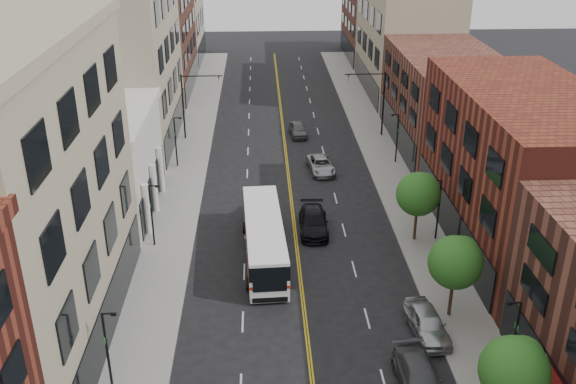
{
  "coord_description": "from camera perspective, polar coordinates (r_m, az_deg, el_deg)",
  "views": [
    {
      "loc": [
        -2.64,
        -19.71,
        24.77
      ],
      "look_at": [
        -0.7,
        22.78,
        5.0
      ],
      "focal_mm": 40.0,
      "sensor_mm": 36.0,
      "label": 1
    }
  ],
  "objects": [
    {
      "name": "sidewalk_left",
      "position": [
        60.47,
        -9.37,
        0.48
      ],
      "size": [
        4.0,
        110.0,
        0.15
      ],
      "primitive_type": "cube",
      "color": "gray",
      "rests_on": "ground"
    },
    {
      "name": "sidewalk_right",
      "position": [
        61.34,
        9.51,
        0.83
      ],
      "size": [
        4.0,
        110.0,
        0.15
      ],
      "primitive_type": "cube",
      "color": "gray",
      "rests_on": "ground"
    },
    {
      "name": "bldg_l_tanoffice",
      "position": [
        39.05,
        -23.93,
        -1.18
      ],
      "size": [
        10.0,
        22.0,
        18.0
      ],
      "primitive_type": "cube",
      "color": "tan",
      "rests_on": "ground"
    },
    {
      "name": "bldg_l_white",
      "position": [
        56.65,
        -17.11,
        2.27
      ],
      "size": [
        10.0,
        14.0,
        8.0
      ],
      "primitive_type": "cube",
      "color": "silver",
      "rests_on": "ground"
    },
    {
      "name": "bldg_l_far_a",
      "position": [
        70.99,
        -14.5,
        11.32
      ],
      "size": [
        10.0,
        20.0,
        18.0
      ],
      "primitive_type": "cube",
      "color": "tan",
      "rests_on": "ground"
    },
    {
      "name": "bldg_l_far_b",
      "position": [
        90.54,
        -12.02,
        13.41
      ],
      "size": [
        10.0,
        20.0,
        15.0
      ],
      "primitive_type": "cube",
      "color": "brown",
      "rests_on": "ground"
    },
    {
      "name": "bldg_r_mid",
      "position": [
        51.46,
        20.05,
        1.96
      ],
      "size": [
        10.0,
        22.0,
        12.0
      ],
      "primitive_type": "cube",
      "color": "maroon",
      "rests_on": "ground"
    },
    {
      "name": "bldg_r_far_a",
      "position": [
        70.45,
        13.82,
        7.91
      ],
      "size": [
        10.0,
        20.0,
        10.0
      ],
      "primitive_type": "cube",
      "color": "brown",
      "rests_on": "ground"
    },
    {
      "name": "bldg_r_far_b",
      "position": [
        89.71,
        10.36,
        13.11
      ],
      "size": [
        10.0,
        22.0,
        14.0
      ],
      "primitive_type": "cube",
      "color": "tan",
      "rests_on": "ground"
    },
    {
      "name": "bldg_r_far_c",
      "position": [
        109.23,
        8.05,
        14.54
      ],
      "size": [
        10.0,
        18.0,
        11.0
      ],
      "primitive_type": "cube",
      "color": "brown",
      "rests_on": "ground"
    },
    {
      "name": "tree_r_1",
      "position": [
        33.71,
        19.58,
        -14.56
      ],
      "size": [
        3.4,
        3.4,
        5.59
      ],
      "color": "black",
      "rests_on": "sidewalk_right"
    },
    {
      "name": "tree_r_2",
      "position": [
        41.37,
        14.75,
        -5.92
      ],
      "size": [
        3.4,
        3.4,
        5.59
      ],
      "color": "black",
      "rests_on": "sidewalk_right"
    },
    {
      "name": "tree_r_3",
      "position": [
        49.87,
        11.59,
        -0.06
      ],
      "size": [
        3.4,
        3.4,
        5.59
      ],
      "color": "black",
      "rests_on": "sidewalk_right"
    },
    {
      "name": "lamp_l_1",
      "position": [
        36.22,
        -15.74,
        -13.18
      ],
      "size": [
        0.81,
        0.55,
        5.05
      ],
      "color": "black",
      "rests_on": "sidewalk_left"
    },
    {
      "name": "lamp_l_2",
      "position": [
        49.54,
        -12.0,
        -1.76
      ],
      "size": [
        0.81,
        0.55,
        5.05
      ],
      "color": "black",
      "rests_on": "sidewalk_left"
    },
    {
      "name": "lamp_l_3",
      "position": [
        64.1,
        -9.93,
        4.67
      ],
      "size": [
        0.81,
        0.55,
        5.05
      ],
      "color": "black",
      "rests_on": "sidewalk_left"
    },
    {
      "name": "lamp_r_1",
      "position": [
        37.78,
        19.46,
        -11.98
      ],
      "size": [
        0.81,
        0.55,
        5.05
      ],
      "color": "black",
      "rests_on": "sidewalk_right"
    },
    {
      "name": "lamp_r_2",
      "position": [
        50.7,
        13.21,
        -1.25
      ],
      "size": [
        0.81,
        0.55,
        5.05
      ],
      "color": "black",
      "rests_on": "sidewalk_right"
    },
    {
      "name": "lamp_r_3",
      "position": [
        65.0,
        9.65,
        4.97
      ],
      "size": [
        0.81,
        0.55,
        5.05
      ],
      "color": "black",
      "rests_on": "sidewalk_right"
    },
    {
      "name": "signal_mast_left",
      "position": [
        71.04,
        -8.75,
        8.19
      ],
      "size": [
        4.49,
        0.18,
        7.2
      ],
      "color": "black",
      "rests_on": "sidewalk_left"
    },
    {
      "name": "signal_mast_right",
      "position": [
        71.8,
        7.94,
        8.42
      ],
      "size": [
        4.49,
        0.18,
        7.2
      ],
      "color": "black",
      "rests_on": "sidewalk_right"
    },
    {
      "name": "city_bus",
      "position": [
        47.43,
        -2.14,
        -3.99
      ],
      "size": [
        3.43,
        12.46,
        3.17
      ],
      "rotation": [
        0.0,
        0.0,
        0.05
      ],
      "color": "white",
      "rests_on": "ground"
    },
    {
      "name": "car_parked_mid",
      "position": [
        37.14,
        11.63,
        -15.94
      ],
      "size": [
        2.53,
        5.49,
        1.55
      ],
      "primitive_type": "imported",
      "rotation": [
        0.0,
        0.0,
        0.07
      ],
      "color": "#434347",
      "rests_on": "ground"
    },
    {
      "name": "car_parked_far",
      "position": [
        41.16,
        12.26,
        -11.3
      ],
      "size": [
        2.41,
        5.02,
        1.65
      ],
      "primitive_type": "imported",
      "rotation": [
        0.0,
        0.0,
        0.1
      ],
      "color": "#B2B5BA",
      "rests_on": "ground"
    },
    {
      "name": "car_lane_behind",
      "position": [
        53.86,
        -2.68,
        -1.63
      ],
      "size": [
        1.57,
        4.34,
        1.42
      ],
      "primitive_type": "imported",
      "rotation": [
        0.0,
        0.0,
        3.13
      ],
      "color": "#545459",
      "rests_on": "ground"
    },
    {
      "name": "car_lane_a",
      "position": [
        51.78,
        2.28,
        -2.67
      ],
      "size": [
        2.36,
        5.56,
        1.6
      ],
      "primitive_type": "imported",
      "rotation": [
        0.0,
        0.0,
        -0.02
      ],
      "color": "black",
      "rests_on": "ground"
    },
    {
      "name": "car_lane_b",
      "position": [
        62.97,
        2.96,
        2.42
      ],
      "size": [
        2.8,
        5.2,
        1.39
      ],
      "primitive_type": "imported",
      "rotation": [
        0.0,
        0.0,
        0.1
      ],
      "color": "#9A9DA1",
      "rests_on": "ground"
    },
    {
      "name": "car_lane_c",
      "position": [
        72.56,
        0.9,
        5.59
      ],
      "size": [
        2.1,
        4.45,
        1.47
      ],
      "primitive_type": "imported",
      "rotation": [
        0.0,
        0.0,
        0.09
      ],
      "color": "#55565B",
      "rests_on": "ground"
    }
  ]
}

